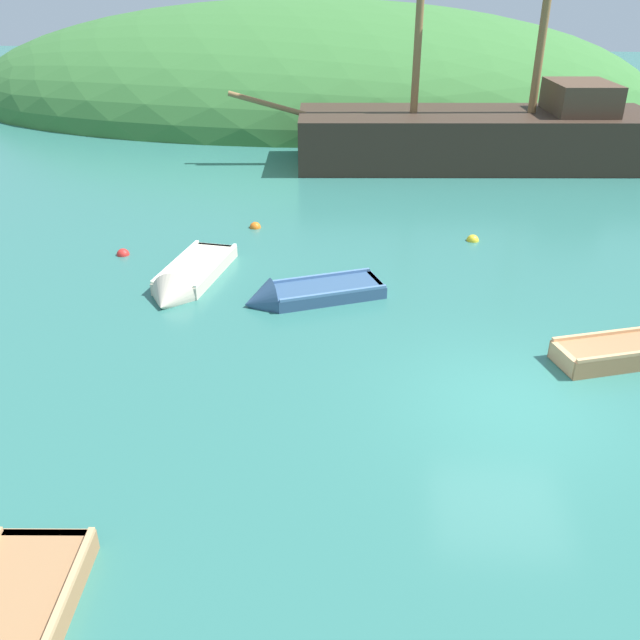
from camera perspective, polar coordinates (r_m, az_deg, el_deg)
ground_plane at (r=12.30m, az=16.10°, el=-6.77°), size 120.00×120.00×0.00m
shore_hill at (r=42.12m, az=-1.14°, el=18.23°), size 39.31×25.41×10.80m
sailing_ship at (r=27.57m, az=13.24°, el=14.25°), size 16.30×5.36×12.65m
rowboat_center at (r=16.47m, az=-11.16°, el=3.24°), size 1.57×3.60×1.08m
rowboat_outer_left at (r=15.41m, az=-1.49°, el=2.00°), size 3.36×2.25×1.04m
buoy_orange at (r=20.05m, az=-5.49°, el=7.77°), size 0.34×0.34×0.34m
buoy_red at (r=18.71m, az=-16.29°, el=5.31°), size 0.34×0.34×0.34m
buoy_yellow at (r=19.42m, az=12.76°, el=6.55°), size 0.35×0.35×0.35m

